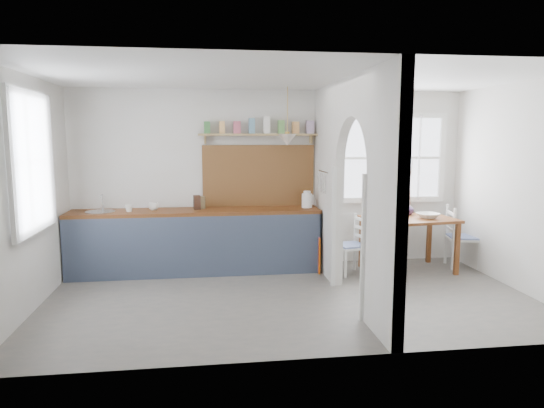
{
  "coord_description": "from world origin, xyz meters",
  "views": [
    {
      "loc": [
        -0.96,
        -5.53,
        1.93
      ],
      "look_at": [
        -0.15,
        0.5,
        1.08
      ],
      "focal_mm": 32.0,
      "sensor_mm": 36.0,
      "label": 1
    }
  ],
  "objects": [
    {
      "name": "floor",
      "position": [
        0.0,
        0.0,
        0.0
      ],
      "size": [
        5.8,
        3.2,
        0.01
      ],
      "primitive_type": "cube",
      "color": "slate",
      "rests_on": "ground"
    },
    {
      "name": "ceiling",
      "position": [
        0.0,
        0.0,
        2.6
      ],
      "size": [
        5.8,
        3.2,
        0.01
      ],
      "primitive_type": "cube",
      "color": "silver",
      "rests_on": "walls"
    },
    {
      "name": "walls",
      "position": [
        0.0,
        0.0,
        1.3
      ],
      "size": [
        5.81,
        3.21,
        2.6
      ],
      "color": "silver",
      "rests_on": "floor"
    },
    {
      "name": "partition",
      "position": [
        0.7,
        0.06,
        1.45
      ],
      "size": [
        0.12,
        3.2,
        2.6
      ],
      "color": "silver",
      "rests_on": "floor"
    },
    {
      "name": "kitchen_window",
      "position": [
        -2.87,
        0.0,
        1.65
      ],
      "size": [
        0.1,
        1.16,
        1.5
      ],
      "primitive_type": null,
      "color": "white",
      "rests_on": "walls"
    },
    {
      "name": "nook_window",
      "position": [
        1.8,
        1.56,
        1.6
      ],
      "size": [
        1.76,
        0.1,
        1.3
      ],
      "primitive_type": null,
      "color": "white",
      "rests_on": "walls"
    },
    {
      "name": "counter",
      "position": [
        -1.13,
        1.33,
        0.46
      ],
      "size": [
        3.5,
        0.6,
        0.9
      ],
      "color": "brown",
      "rests_on": "floor"
    },
    {
      "name": "sink",
      "position": [
        -2.43,
        1.3,
        0.89
      ],
      "size": [
        0.4,
        0.4,
        0.02
      ],
      "primitive_type": "cylinder",
      "color": "#BDBDBD",
      "rests_on": "counter"
    },
    {
      "name": "backsplash",
      "position": [
        -0.2,
        1.58,
        1.35
      ],
      "size": [
        1.65,
        0.03,
        0.9
      ],
      "primitive_type": "cube",
      "color": "brown",
      "rests_on": "walls"
    },
    {
      "name": "shelf",
      "position": [
        -0.2,
        1.49,
        2.01
      ],
      "size": [
        1.75,
        0.2,
        0.21
      ],
      "color": "#977C4A",
      "rests_on": "walls"
    },
    {
      "name": "pendant_lamp",
      "position": [
        0.15,
        1.15,
        1.88
      ],
      "size": [
        0.26,
        0.26,
        0.16
      ],
      "primitive_type": "cone",
      "color": "beige",
      "rests_on": "ceiling"
    },
    {
      "name": "utensil_rail",
      "position": [
        0.61,
        0.9,
        1.45
      ],
      "size": [
        0.02,
        0.5,
        0.02
      ],
      "primitive_type": "cylinder",
      "rotation": [
        1.57,
        0.0,
        0.0
      ],
      "color": "#BDBDBD",
      "rests_on": "partition"
    },
    {
      "name": "dining_table",
      "position": [
        1.88,
        0.95,
        0.39
      ],
      "size": [
        1.32,
        0.96,
        0.78
      ],
      "primitive_type": null,
      "rotation": [
        0.0,
        0.0,
        0.11
      ],
      "color": "brown",
      "rests_on": "floor"
    },
    {
      "name": "chair_left",
      "position": [
        1.02,
        0.91,
        0.41
      ],
      "size": [
        0.45,
        0.45,
        0.83
      ],
      "primitive_type": null,
      "rotation": [
        0.0,
        0.0,
        -1.35
      ],
      "color": "silver",
      "rests_on": "floor"
    },
    {
      "name": "chair_right",
      "position": [
        2.77,
        1.05,
        0.46
      ],
      "size": [
        0.49,
        0.49,
        0.91
      ],
      "primitive_type": null,
      "rotation": [
        0.0,
        0.0,
        1.36
      ],
      "color": "silver",
      "rests_on": "floor"
    },
    {
      "name": "kettle",
      "position": [
        0.47,
        1.31,
        1.02
      ],
      "size": [
        0.24,
        0.21,
        0.24
      ],
      "primitive_type": null,
      "rotation": [
        0.0,
        0.0,
        0.25
      ],
      "color": "white",
      "rests_on": "counter"
    },
    {
      "name": "mug_a",
      "position": [
        -2.03,
        1.25,
        0.95
      ],
      "size": [
        0.11,
        0.11,
        0.1
      ],
      "primitive_type": "imported",
      "rotation": [
        0.0,
        0.0,
        0.1
      ],
      "color": "white",
      "rests_on": "counter"
    },
    {
      "name": "mug_b",
      "position": [
        -1.71,
        1.34,
        0.95
      ],
      "size": [
        0.15,
        0.15,
        0.11
      ],
      "primitive_type": "imported",
      "rotation": [
        0.0,
        0.0,
        -0.1
      ],
      "color": "white",
      "rests_on": "counter"
    },
    {
      "name": "knife_block",
      "position": [
        -1.11,
        1.35,
        1.0
      ],
      "size": [
        0.11,
        0.14,
        0.2
      ],
      "primitive_type": "cube",
      "rotation": [
        0.0,
        0.0,
        0.14
      ],
      "color": "#432A1E",
      "rests_on": "counter"
    },
    {
      "name": "jar",
      "position": [
        -1.05,
        1.41,
        0.99
      ],
      "size": [
        0.13,
        0.13,
        0.18
      ],
      "primitive_type": "cylinder",
      "rotation": [
        0.0,
        0.0,
        0.21
      ],
      "color": "olive",
      "rests_on": "counter"
    },
    {
      "name": "towel_magenta",
      "position": [
        0.58,
        0.98,
        0.28
      ],
      "size": [
        0.02,
        0.03,
        0.5
      ],
      "primitive_type": "cube",
      "color": "#B3396A",
      "rests_on": "counter"
    },
    {
      "name": "towel_orange",
      "position": [
        0.58,
        0.95,
        0.25
      ],
      "size": [
        0.02,
        0.03,
        0.53
      ],
      "primitive_type": "cube",
      "color": "#D5500A",
      "rests_on": "counter"
    },
    {
      "name": "bowl",
      "position": [
        2.13,
        0.88,
        0.81
      ],
      "size": [
        0.36,
        0.36,
        0.07
      ],
      "primitive_type": "imported",
      "rotation": [
        0.0,
        0.0,
        0.21
      ],
      "color": "white",
      "rests_on": "dining_table"
    },
    {
      "name": "table_cup",
      "position": [
        1.77,
        0.84,
        0.82
      ],
      "size": [
        0.1,
        0.1,
        0.08
      ],
      "primitive_type": "imported",
      "rotation": [
        0.0,
        0.0,
        -0.26
      ],
      "color": "#699163",
      "rests_on": "dining_table"
    },
    {
      "name": "plate",
      "position": [
        1.6,
        0.89,
        0.78
      ],
      "size": [
        0.2,
        0.2,
        0.02
      ],
      "primitive_type": "cylinder",
      "rotation": [
        0.0,
        0.0,
        -0.11
      ],
      "color": "black",
      "rests_on": "dining_table"
    },
    {
      "name": "vase",
      "position": [
        1.97,
        1.21,
        0.87
      ],
      "size": [
        0.22,
        0.22,
        0.19
      ],
      "primitive_type": "imported",
      "rotation": [
        0.0,
        0.0,
        0.26
      ],
      "color": "#412C4F",
      "rests_on": "dining_table"
    }
  ]
}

